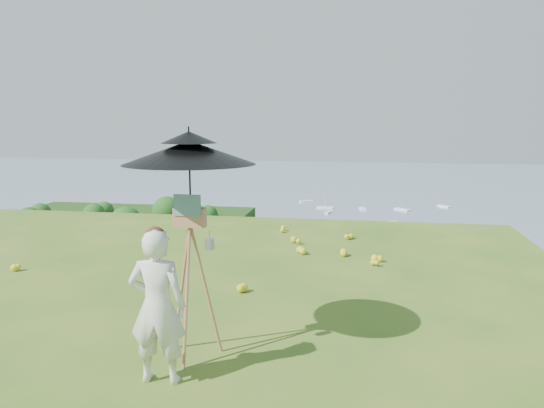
# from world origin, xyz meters

# --- Properties ---
(ground) EXTENTS (14.00, 14.00, 0.00)m
(ground) POSITION_xyz_m (0.00, 0.00, 0.00)
(ground) COLOR #38671D
(ground) RESTS_ON ground
(shoreline_tier) EXTENTS (170.00, 28.00, 8.00)m
(shoreline_tier) POSITION_xyz_m (0.00, 75.00, -36.00)
(shoreline_tier) COLOR gray
(shoreline_tier) RESTS_ON bay_water
(bay_water) EXTENTS (700.00, 700.00, 0.00)m
(bay_water) POSITION_xyz_m (0.00, 240.00, -34.00)
(bay_water) COLOR slate
(bay_water) RESTS_ON ground
(peninsula) EXTENTS (90.00, 60.00, 12.00)m
(peninsula) POSITION_xyz_m (-75.00, 155.00, -29.00)
(peninsula) COLOR #18370F
(peninsula) RESTS_ON bay_water
(slope_trees) EXTENTS (110.00, 50.00, 6.00)m
(slope_trees) POSITION_xyz_m (0.00, 35.00, -15.00)
(slope_trees) COLOR #1B4A16
(slope_trees) RESTS_ON forest_slope
(harbor_town) EXTENTS (110.00, 22.00, 5.00)m
(harbor_town) POSITION_xyz_m (0.00, 75.00, -29.50)
(harbor_town) COLOR silver
(harbor_town) RESTS_ON shoreline_tier
(moored_boats) EXTENTS (140.00, 140.00, 0.70)m
(moored_boats) POSITION_xyz_m (-12.50, 161.00, -33.65)
(moored_boats) COLOR white
(moored_boats) RESTS_ON bay_water
(wildflowers) EXTENTS (10.00, 10.50, 0.12)m
(wildflowers) POSITION_xyz_m (0.00, 0.25, 0.06)
(wildflowers) COLOR yellow
(wildflowers) RESTS_ON ground
(painter) EXTENTS (0.58, 0.40, 1.52)m
(painter) POSITION_xyz_m (1.59, -1.78, 0.76)
(painter) COLOR silver
(painter) RESTS_ON ground
(field_easel) EXTENTS (0.71, 0.71, 1.76)m
(field_easel) POSITION_xyz_m (1.73, -1.18, 0.88)
(field_easel) COLOR #9E6242
(field_easel) RESTS_ON ground
(sun_umbrella) EXTENTS (1.43, 1.43, 1.00)m
(sun_umbrella) POSITION_xyz_m (1.73, -1.15, 1.95)
(sun_umbrella) COLOR black
(sun_umbrella) RESTS_ON field_easel
(painter_cap) EXTENTS (0.22, 0.26, 0.10)m
(painter_cap) POSITION_xyz_m (1.59, -1.78, 1.48)
(painter_cap) COLOR #D97877
(painter_cap) RESTS_ON painter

